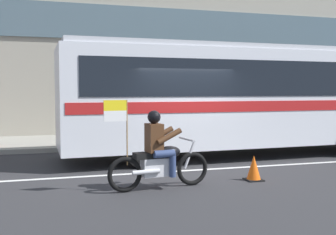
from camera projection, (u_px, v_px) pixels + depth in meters
name	position (u px, v px, depth m)	size (l,w,h in m)	color
ground_plane	(185.00, 166.00, 10.44)	(60.00, 60.00, 0.00)	#2B2B2D
sidewalk_curb	(142.00, 140.00, 15.32)	(28.00, 3.80, 0.15)	gray
lane_center_stripe	(193.00, 170.00, 9.86)	(26.60, 0.14, 0.01)	silver
transit_bus	(245.00, 93.00, 12.09)	(11.01, 2.95, 3.22)	silver
motorcycle_with_rider	(159.00, 156.00, 7.98)	(2.18, 0.68, 1.78)	black
traffic_cone	(254.00, 169.00, 8.75)	(0.36, 0.36, 0.55)	#EA590F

